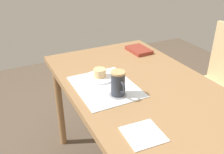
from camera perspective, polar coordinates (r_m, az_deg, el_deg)
name	(u,v)px	position (r m, az deg, el deg)	size (l,w,h in m)	color
dining_table	(141,98)	(1.39, 6.55, -4.72)	(1.25, 0.76, 0.74)	#997047
wooden_chair	(217,85)	(1.95, 22.89, -1.70)	(0.42, 0.42, 0.92)	#D1B27F
placemat	(105,87)	(1.32, -1.56, -2.21)	(0.38, 0.30, 0.00)	white
pastry_plate	(100,77)	(1.39, -2.81, -0.10)	(0.16, 0.16, 0.01)	white
pastry	(100,73)	(1.38, -2.83, 0.97)	(0.07, 0.07, 0.05)	#E5BC7F
coffee_coaster	(118,95)	(1.24, 1.33, -4.03)	(0.09, 0.09, 0.01)	#99999E
coffee_mug	(118,83)	(1.21, 1.42, -1.46)	(0.10, 0.07, 0.13)	#2D333D
paper_napkin	(143,134)	(1.02, 7.19, -12.85)	(0.15, 0.15, 0.00)	white
small_book	(139,50)	(1.78, 6.15, 6.18)	(0.18, 0.12, 0.02)	maroon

